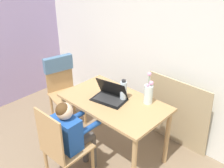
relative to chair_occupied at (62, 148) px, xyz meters
name	(u,v)px	position (x,y,z in m)	size (l,w,h in m)	color
wall_back	(176,43)	(0.31, 1.42, 0.79)	(6.40, 0.05, 2.50)	silver
dining_table	(114,109)	(0.07, 0.67, 0.17)	(1.15, 0.67, 0.73)	tan
chair_occupied	(62,148)	(0.00, 0.00, 0.00)	(0.41, 0.41, 0.91)	tan
chair_spare	(62,80)	(-0.94, 0.72, 0.15)	(0.51, 0.48, 0.92)	tan
person_seated	(71,131)	(0.00, 0.13, 0.13)	(0.31, 0.43, 0.95)	#1E4C9E
laptop	(110,95)	(0.02, 0.67, 0.32)	(0.40, 0.30, 0.22)	black
flower_vase	(149,93)	(0.36, 0.89, 0.39)	(0.09, 0.09, 0.35)	silver
water_bottle	(123,90)	(0.12, 0.77, 0.38)	(0.07, 0.07, 0.24)	silver
cardboard_panel	(178,114)	(0.52, 1.30, -0.01)	(0.77, 0.14, 0.92)	tan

